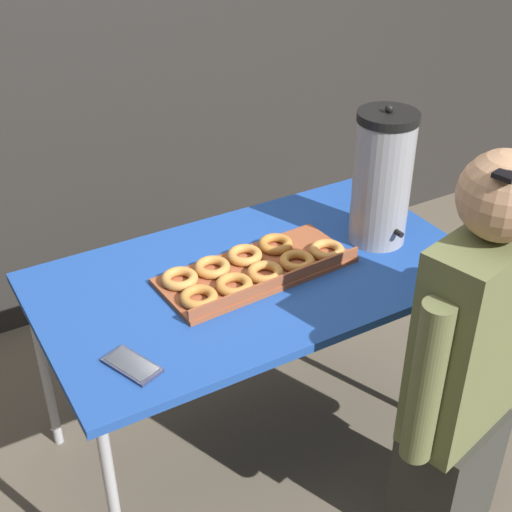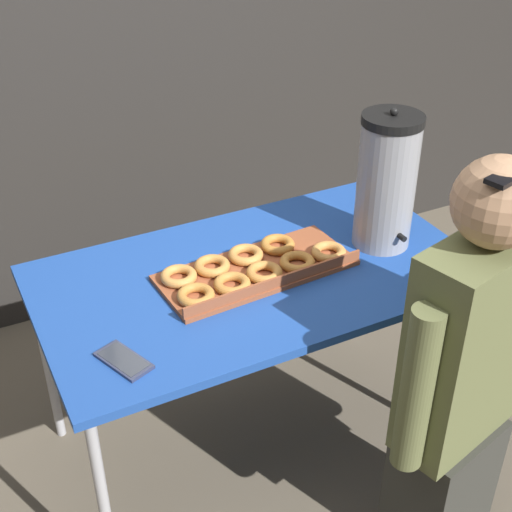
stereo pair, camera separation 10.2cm
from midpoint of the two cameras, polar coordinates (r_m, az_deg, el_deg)
The scene contains 6 objects.
ground_plane at distance 2.69m, azimuth -1.11°, elevation -14.23°, with size 12.00×12.00×0.00m, color brown.
folding_table at distance 2.25m, azimuth -1.29°, elevation -2.30°, with size 1.36×0.77×0.72m.
donut_box at distance 2.20m, azimuth -1.60°, elevation -1.04°, with size 0.63×0.30×0.05m.
coffee_urn at distance 2.31m, azimuth 8.80°, elevation 6.13°, with size 0.19×0.22×0.47m.
cell_phone at distance 1.90m, azimuth -11.45°, elevation -8.59°, with size 0.13×0.18×0.01m.
person_seated at distance 2.06m, azimuth 15.16°, elevation -8.89°, with size 0.51×0.28×1.29m.
Camera 1 is at (-0.93, -1.60, 1.96)m, focal length 50.00 mm.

